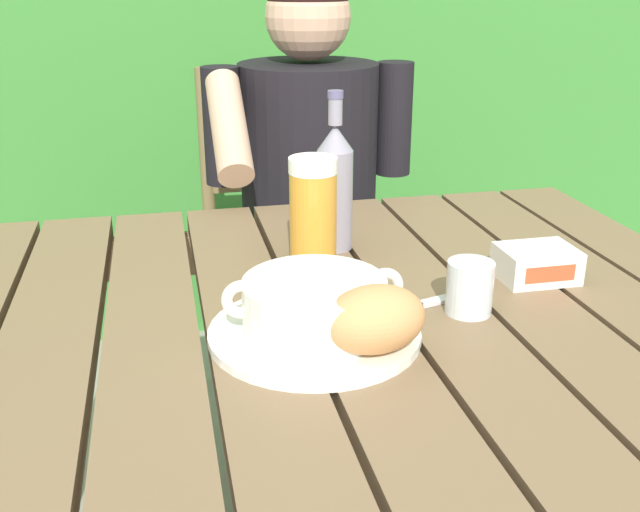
{
  "coord_description": "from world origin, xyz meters",
  "views": [
    {
      "loc": [
        -0.23,
        -0.89,
        1.18
      ],
      "look_at": [
        -0.03,
        0.03,
        0.81
      ],
      "focal_mm": 41.4,
      "sensor_mm": 36.0,
      "label": 1
    }
  ],
  "objects_px": {
    "bread_roll": "(374,319)",
    "beer_bottle": "(335,185)",
    "serving_plate": "(314,333)",
    "beer_glass": "(313,214)",
    "person_eating": "(311,189)",
    "table_knife": "(417,305)",
    "soup_bowl": "(314,304)",
    "butter_tub": "(537,264)",
    "water_glass_small": "(470,287)",
    "chair_near_diner": "(297,251)"
  },
  "relations": [
    {
      "from": "serving_plate",
      "to": "soup_bowl",
      "type": "height_order",
      "value": "soup_bowl"
    },
    {
      "from": "butter_tub",
      "to": "table_knife",
      "type": "bearing_deg",
      "value": -164.46
    },
    {
      "from": "butter_tub",
      "to": "table_knife",
      "type": "height_order",
      "value": "butter_tub"
    },
    {
      "from": "person_eating",
      "to": "serving_plate",
      "type": "distance_m",
      "value": 0.82
    },
    {
      "from": "water_glass_small",
      "to": "soup_bowl",
      "type": "bearing_deg",
      "value": -173.08
    },
    {
      "from": "bread_roll",
      "to": "beer_glass",
      "type": "bearing_deg",
      "value": 92.21
    },
    {
      "from": "bread_roll",
      "to": "beer_bottle",
      "type": "xyz_separation_m",
      "value": [
        0.04,
        0.38,
        0.06
      ]
    },
    {
      "from": "beer_glass",
      "to": "table_knife",
      "type": "height_order",
      "value": "beer_glass"
    },
    {
      "from": "serving_plate",
      "to": "soup_bowl",
      "type": "relative_size",
      "value": 1.17
    },
    {
      "from": "serving_plate",
      "to": "bread_roll",
      "type": "relative_size",
      "value": 1.84
    },
    {
      "from": "chair_near_diner",
      "to": "soup_bowl",
      "type": "height_order",
      "value": "chair_near_diner"
    },
    {
      "from": "bread_roll",
      "to": "water_glass_small",
      "type": "xyz_separation_m",
      "value": [
        0.16,
        0.09,
        -0.02
      ]
    },
    {
      "from": "beer_glass",
      "to": "beer_bottle",
      "type": "relative_size",
      "value": 0.68
    },
    {
      "from": "person_eating",
      "to": "soup_bowl",
      "type": "relative_size",
      "value": 5.15
    },
    {
      "from": "person_eating",
      "to": "bread_roll",
      "type": "bearing_deg",
      "value": -96.84
    },
    {
      "from": "person_eating",
      "to": "water_glass_small",
      "type": "relative_size",
      "value": 16.33
    },
    {
      "from": "water_glass_small",
      "to": "butter_tub",
      "type": "xyz_separation_m",
      "value": [
        0.15,
        0.09,
        -0.01
      ]
    },
    {
      "from": "bread_roll",
      "to": "beer_bottle",
      "type": "height_order",
      "value": "beer_bottle"
    },
    {
      "from": "person_eating",
      "to": "serving_plate",
      "type": "height_order",
      "value": "person_eating"
    },
    {
      "from": "chair_near_diner",
      "to": "bread_roll",
      "type": "xyz_separation_m",
      "value": [
        -0.11,
        -1.07,
        0.32
      ]
    },
    {
      "from": "chair_near_diner",
      "to": "serving_plate",
      "type": "bearing_deg",
      "value": -99.36
    },
    {
      "from": "serving_plate",
      "to": "beer_bottle",
      "type": "xyz_separation_m",
      "value": [
        0.1,
        0.31,
        0.1
      ]
    },
    {
      "from": "bread_roll",
      "to": "table_knife",
      "type": "height_order",
      "value": "bread_roll"
    },
    {
      "from": "soup_bowl",
      "to": "beer_bottle",
      "type": "distance_m",
      "value": 0.33
    },
    {
      "from": "beer_bottle",
      "to": "water_glass_small",
      "type": "distance_m",
      "value": 0.31
    },
    {
      "from": "soup_bowl",
      "to": "water_glass_small",
      "type": "relative_size",
      "value": 3.17
    },
    {
      "from": "serving_plate",
      "to": "beer_glass",
      "type": "height_order",
      "value": "beer_glass"
    },
    {
      "from": "chair_near_diner",
      "to": "beer_glass",
      "type": "xyz_separation_m",
      "value": [
        -0.12,
        -0.77,
        0.36
      ]
    },
    {
      "from": "serving_plate",
      "to": "water_glass_small",
      "type": "xyz_separation_m",
      "value": [
        0.22,
        0.03,
        0.03
      ]
    },
    {
      "from": "beer_glass",
      "to": "water_glass_small",
      "type": "height_order",
      "value": "beer_glass"
    },
    {
      "from": "person_eating",
      "to": "beer_bottle",
      "type": "xyz_separation_m",
      "value": [
        -0.06,
        -0.49,
        0.15
      ]
    },
    {
      "from": "water_glass_small",
      "to": "table_knife",
      "type": "distance_m",
      "value": 0.08
    },
    {
      "from": "table_knife",
      "to": "soup_bowl",
      "type": "bearing_deg",
      "value": -160.74
    },
    {
      "from": "chair_near_diner",
      "to": "serving_plate",
      "type": "xyz_separation_m",
      "value": [
        -0.17,
        -1.0,
        0.28
      ]
    },
    {
      "from": "chair_near_diner",
      "to": "table_knife",
      "type": "height_order",
      "value": "chair_near_diner"
    },
    {
      "from": "water_glass_small",
      "to": "bread_roll",
      "type": "bearing_deg",
      "value": -149.69
    },
    {
      "from": "person_eating",
      "to": "bread_roll",
      "type": "xyz_separation_m",
      "value": [
        -0.1,
        -0.87,
        0.09
      ]
    },
    {
      "from": "soup_bowl",
      "to": "bread_roll",
      "type": "bearing_deg",
      "value": -49.4
    },
    {
      "from": "soup_bowl",
      "to": "table_knife",
      "type": "height_order",
      "value": "soup_bowl"
    },
    {
      "from": "person_eating",
      "to": "serving_plate",
      "type": "xyz_separation_m",
      "value": [
        -0.16,
        -0.8,
        0.05
      ]
    },
    {
      "from": "serving_plate",
      "to": "bread_roll",
      "type": "distance_m",
      "value": 0.1
    },
    {
      "from": "butter_tub",
      "to": "table_knife",
      "type": "distance_m",
      "value": 0.22
    },
    {
      "from": "water_glass_small",
      "to": "person_eating",
      "type": "bearing_deg",
      "value": 94.23
    },
    {
      "from": "beer_glass",
      "to": "beer_bottle",
      "type": "bearing_deg",
      "value": 56.37
    },
    {
      "from": "beer_bottle",
      "to": "serving_plate",
      "type": "bearing_deg",
      "value": -107.94
    },
    {
      "from": "soup_bowl",
      "to": "serving_plate",
      "type": "bearing_deg",
      "value": 0.0
    },
    {
      "from": "soup_bowl",
      "to": "butter_tub",
      "type": "relative_size",
      "value": 2.07
    },
    {
      "from": "chair_near_diner",
      "to": "beer_bottle",
      "type": "relative_size",
      "value": 3.61
    },
    {
      "from": "beer_bottle",
      "to": "butter_tub",
      "type": "xyz_separation_m",
      "value": [
        0.27,
        -0.2,
        -0.08
      ]
    },
    {
      "from": "serving_plate",
      "to": "water_glass_small",
      "type": "distance_m",
      "value": 0.22
    }
  ]
}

